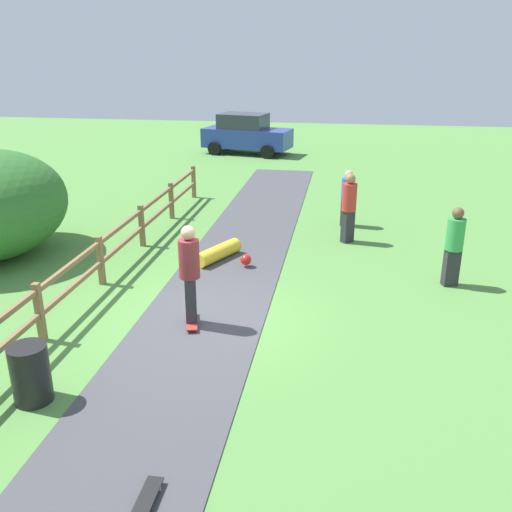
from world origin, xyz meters
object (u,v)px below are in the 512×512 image
skateboard_loose (145,502)px  bystander_green (454,243)px  trash_bin (31,374)px  skater_riding (190,270)px  skater_fallen (220,253)px  bystander_red (349,205)px  parked_car_blue (246,134)px  bystander_blue (348,196)px

skateboard_loose → bystander_green: 8.48m
trash_bin → skater_riding: size_ratio=0.47×
skateboard_loose → skater_fallen: bearing=96.4°
skater_fallen → skateboard_loose: size_ratio=1.82×
skater_riding → skateboard_loose: (0.67, -4.44, -1.02)m
trash_bin → bystander_green: bearing=38.9°
trash_bin → skateboard_loose: size_ratio=1.12×
bystander_red → parked_car_blue: parked_car_blue is taller
skater_riding → bystander_green: 5.78m
skater_riding → skater_fallen: bearing=93.5°
trash_bin → skater_fallen: trash_bin is taller
skater_fallen → parked_car_blue: size_ratio=0.33×
bystander_blue → bystander_green: bearing=-60.6°
skateboard_loose → trash_bin: bearing=143.4°
skater_fallen → bystander_blue: size_ratio=0.89×
skater_riding → bystander_green: skater_riding is taller
trash_bin → skater_riding: 3.25m
bystander_green → bystander_red: size_ratio=0.95×
bystander_blue → bystander_green: (2.29, -4.06, 0.08)m
skater_fallen → parked_car_blue: parked_car_blue is taller
bystander_blue → bystander_red: size_ratio=0.88×
parked_car_blue → skateboard_loose: bearing=-82.7°
skater_riding → bystander_green: bearing=28.3°
bystander_red → parked_car_blue: (-5.02, 12.65, -0.07)m
skater_riding → parked_car_blue: size_ratio=0.44×
skater_fallen → skateboard_loose: (0.88, -7.82, -0.11)m
skater_riding → trash_bin: bearing=-121.6°
skater_fallen → bystander_blue: bystander_blue is taller
bystander_green → parked_car_blue: parked_car_blue is taller
trash_bin → bystander_green: 8.69m
skater_fallen → bystander_green: size_ratio=0.82×
skateboard_loose → parked_car_blue: 22.63m
skater_riding → parked_car_blue: (-2.18, 17.98, -0.15)m
bystander_green → skateboard_loose: bearing=-121.6°
skater_fallen → trash_bin: bearing=-103.5°
skateboard_loose → bystander_red: bystander_red is taller
skater_riding → bystander_red: bearing=62.0°
trash_bin → skateboard_loose: 2.94m
skater_riding → bystander_red: skater_riding is taller
bystander_blue → bystander_red: bearing=-88.5°
bystander_blue → bystander_green: size_ratio=0.93×
skater_riding → bystander_blue: (2.80, 6.80, -0.21)m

